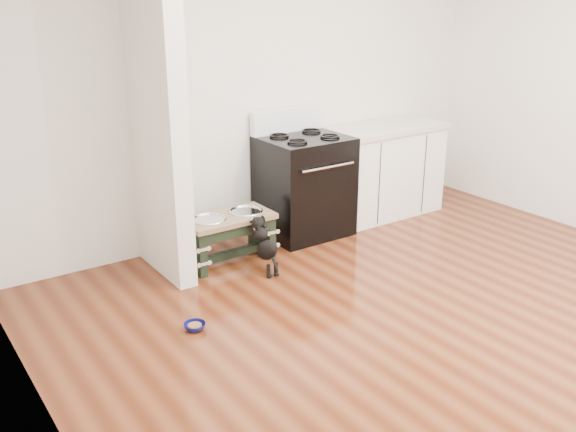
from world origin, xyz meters
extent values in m
plane|color=#471D0C|center=(0.00, 0.00, 0.00)|extent=(5.00, 5.00, 0.00)
plane|color=silver|center=(0.00, 2.50, 1.35)|extent=(5.00, 0.00, 5.00)
plane|color=silver|center=(-2.50, 0.00, 1.35)|extent=(0.00, 5.00, 5.00)
cube|color=silver|center=(-1.18, 2.10, 1.35)|extent=(0.15, 0.80, 2.70)
cube|color=black|center=(0.25, 2.15, 0.46)|extent=(0.76, 0.65, 0.92)
cube|color=black|center=(0.25, 1.84, 0.40)|extent=(0.58, 0.02, 0.50)
cylinder|color=silver|center=(0.25, 1.80, 0.72)|extent=(0.56, 0.02, 0.02)
cube|color=white|center=(0.25, 2.43, 1.03)|extent=(0.76, 0.08, 0.22)
torus|color=black|center=(0.07, 2.01, 0.93)|extent=(0.18, 0.18, 0.02)
torus|color=black|center=(0.43, 2.01, 0.93)|extent=(0.18, 0.18, 0.02)
torus|color=black|center=(0.07, 2.29, 0.93)|extent=(0.18, 0.18, 0.02)
torus|color=black|center=(0.43, 2.29, 0.93)|extent=(0.18, 0.18, 0.02)
cube|color=white|center=(1.23, 2.18, 0.43)|extent=(1.20, 0.60, 0.86)
cube|color=beige|center=(1.23, 2.18, 0.89)|extent=(1.24, 0.64, 0.05)
cube|color=black|center=(1.23, 1.92, 0.05)|extent=(1.20, 0.06, 0.10)
cube|color=black|center=(-0.99, 1.97, 0.18)|extent=(0.06, 0.36, 0.37)
cube|color=black|center=(-0.34, 1.97, 0.18)|extent=(0.06, 0.36, 0.37)
cube|color=black|center=(-0.66, 1.81, 0.32)|extent=(0.60, 0.03, 0.09)
cube|color=black|center=(-0.66, 1.97, 0.06)|extent=(0.60, 0.06, 0.06)
cube|color=brown|center=(-0.66, 1.97, 0.39)|extent=(0.75, 0.40, 0.04)
cylinder|color=silver|center=(-0.84, 1.97, 0.39)|extent=(0.26, 0.26, 0.05)
cylinder|color=silver|center=(-0.49, 1.97, 0.39)|extent=(0.26, 0.26, 0.05)
torus|color=silver|center=(-0.84, 1.97, 0.42)|extent=(0.29, 0.29, 0.02)
torus|color=silver|center=(-0.49, 1.97, 0.42)|extent=(0.29, 0.29, 0.02)
cylinder|color=black|center=(-0.57, 1.51, 0.06)|extent=(0.03, 0.03, 0.11)
cylinder|color=black|center=(-0.49, 1.51, 0.06)|extent=(0.03, 0.03, 0.11)
sphere|color=black|center=(-0.57, 1.50, 0.01)|extent=(0.04, 0.04, 0.04)
sphere|color=black|center=(-0.49, 1.50, 0.01)|extent=(0.04, 0.04, 0.04)
ellipsoid|color=black|center=(-0.53, 1.58, 0.21)|extent=(0.13, 0.30, 0.27)
sphere|color=black|center=(-0.53, 1.68, 0.31)|extent=(0.12, 0.12, 0.12)
sphere|color=black|center=(-0.53, 1.72, 0.40)|extent=(0.11, 0.11, 0.11)
sphere|color=black|center=(-0.57, 1.79, 0.40)|extent=(0.04, 0.04, 0.04)
sphere|color=black|center=(-0.50, 1.79, 0.40)|extent=(0.04, 0.04, 0.04)
cylinder|color=black|center=(-0.53, 1.46, 0.12)|extent=(0.02, 0.09, 0.10)
torus|color=#C0386E|center=(-0.53, 1.70, 0.35)|extent=(0.10, 0.07, 0.09)
imported|color=#0C0D56|center=(-1.43, 1.10, 0.02)|extent=(0.16, 0.16, 0.05)
cylinder|color=brown|center=(-1.43, 1.10, 0.03)|extent=(0.10, 0.10, 0.02)
camera|label=1|loc=(-3.09, -2.42, 2.21)|focal=40.00mm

